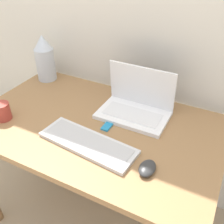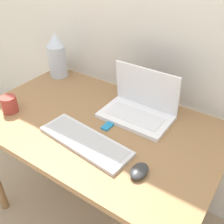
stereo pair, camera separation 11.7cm
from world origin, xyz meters
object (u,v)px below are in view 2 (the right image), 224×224
object	(u,v)px
laptop	(139,106)
vase	(57,55)
mouse	(139,171)
mp3_player	(108,126)
keyboard	(85,141)
mug	(9,104)

from	to	relation	value
laptop	vase	bearing A→B (deg)	171.36
mouse	mp3_player	world-z (taller)	mouse
laptop	mouse	distance (m)	0.40
keyboard	mouse	bearing A→B (deg)	-5.02
mouse	mug	world-z (taller)	mug
laptop	keyboard	xyz separation A→B (m)	(-0.09, -0.32, -0.04)
mouse	laptop	bearing A→B (deg)	119.63
laptop	keyboard	size ratio (longest dim) A/B	0.76
keyboard	mug	xyz separation A→B (m)	(-0.47, -0.03, 0.03)
laptop	mp3_player	bearing A→B (deg)	-113.64
laptop	vase	xyz separation A→B (m)	(-0.64, 0.10, 0.09)
laptop	mp3_player	distance (m)	0.19
mouse	mp3_player	size ratio (longest dim) A/B	1.46
keyboard	laptop	bearing A→B (deg)	74.09
mp3_player	mug	bearing A→B (deg)	-160.35
mp3_player	mug	xyz separation A→B (m)	(-0.49, -0.17, 0.04)
keyboard	mp3_player	distance (m)	0.15
mug	mp3_player	bearing A→B (deg)	19.65
vase	laptop	bearing A→B (deg)	-8.64
vase	mug	world-z (taller)	vase
mouse	vase	world-z (taller)	vase
laptop	keyboard	bearing A→B (deg)	-105.91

